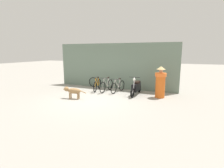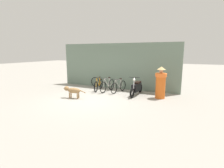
% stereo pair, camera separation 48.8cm
% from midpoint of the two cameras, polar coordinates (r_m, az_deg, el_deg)
% --- Properties ---
extents(ground_plane, '(60.00, 60.00, 0.00)m').
position_cam_midpoint_polar(ground_plane, '(8.88, -8.26, -5.03)').
color(ground_plane, '#9E998E').
extents(shop_wall_back, '(7.99, 0.20, 2.89)m').
position_cam_midpoint_polar(shop_wall_back, '(11.34, -0.40, 5.87)').
color(shop_wall_back, slate).
rests_on(shop_wall_back, ground).
extents(bicycle_0, '(0.52, 1.66, 0.84)m').
position_cam_midpoint_polar(bicycle_0, '(10.82, -6.10, -0.31)').
color(bicycle_0, black).
rests_on(bicycle_0, ground).
extents(bicycle_1, '(0.46, 1.66, 0.87)m').
position_cam_midpoint_polar(bicycle_1, '(10.47, -3.12, -0.54)').
color(bicycle_1, black).
rests_on(bicycle_1, ground).
extents(bicycle_2, '(0.46, 1.59, 0.83)m').
position_cam_midpoint_polar(bicycle_2, '(10.29, 0.57, -0.81)').
color(bicycle_2, black).
rests_on(bicycle_2, ground).
extents(motorcycle, '(0.58, 1.90, 1.05)m').
position_cam_midpoint_polar(motorcycle, '(9.68, 6.46, -1.13)').
color(motorcycle, black).
rests_on(motorcycle, ground).
extents(stray_dog, '(1.23, 0.40, 0.61)m').
position_cam_midpoint_polar(stray_dog, '(9.11, -14.22, -2.18)').
color(stray_dog, '#997247').
rests_on(stray_dog, ground).
extents(person_in_robes, '(0.81, 0.81, 1.63)m').
position_cam_midpoint_polar(person_in_robes, '(9.27, 14.08, 0.59)').
color(person_in_robes, orange).
rests_on(person_in_robes, ground).
extents(spare_tire_left, '(0.66, 0.07, 0.66)m').
position_cam_midpoint_polar(spare_tire_left, '(11.91, -7.30, 0.61)').
color(spare_tire_left, black).
rests_on(spare_tire_left, ground).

